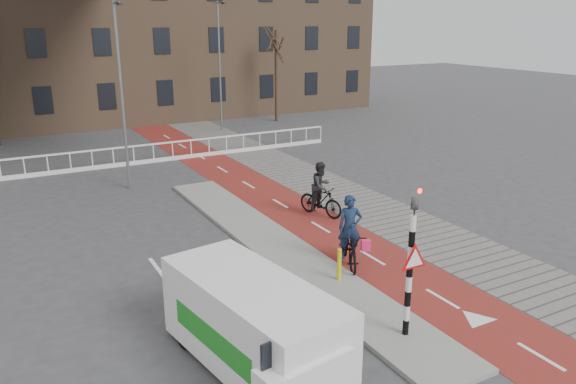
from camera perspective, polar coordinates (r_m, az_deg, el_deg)
ground at (r=15.24m, az=8.62°, el=-10.42°), size 120.00×120.00×0.00m
bike_lane at (r=23.91m, az=-3.03°, el=0.14°), size 2.50×60.00×0.01m
sidewalk at (r=25.20m, az=2.70°, el=1.04°), size 3.00×60.00×0.01m
curb_island at (r=17.92m, az=-0.95°, el=-5.64°), size 1.80×16.00×0.12m
traffic_signal at (r=12.64m, az=12.40°, el=-6.66°), size 0.80×0.80×3.68m
bollard at (r=15.56m, az=5.22°, el=-7.34°), size 0.12×0.12×0.90m
cyclist_near at (r=16.62m, az=6.27°, el=-5.11°), size 1.52×2.21×2.16m
cyclist_far at (r=20.65m, az=3.35°, el=-0.18°), size 1.17×1.98×2.04m
van at (r=11.86m, az=-3.58°, el=-13.19°), size 2.49×4.76×1.95m
railing at (r=28.61m, az=-21.20°, el=2.47°), size 28.00×0.10×0.99m
townhouse_row at (r=42.95m, az=-22.66°, el=17.03°), size 46.00×10.00×15.90m
tree_right at (r=40.04m, az=-1.19°, el=11.66°), size 0.23×0.23×6.28m
streetlight_near at (r=24.38m, az=-16.51°, el=9.04°), size 0.12×0.12×7.69m
streetlight_right at (r=36.81m, az=-6.95°, el=12.43°), size 0.12×0.12×8.05m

